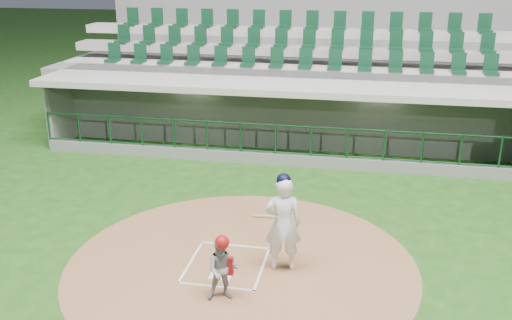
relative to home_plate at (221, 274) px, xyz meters
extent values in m
plane|color=#1C4614|center=(0.00, 0.70, -0.02)|extent=(120.00, 120.00, 0.00)
cylinder|color=brown|center=(0.30, 0.50, -0.02)|extent=(7.20, 7.20, 0.01)
cube|color=white|center=(0.00, 0.00, 0.00)|extent=(0.43, 0.43, 0.02)
cube|color=white|center=(-0.75, 0.40, 0.00)|extent=(0.05, 1.80, 0.01)
cube|color=white|center=(0.75, 0.40, 0.00)|extent=(0.05, 1.80, 0.01)
cube|color=white|center=(0.00, 1.25, 0.00)|extent=(1.55, 0.05, 0.01)
cube|color=silver|center=(0.00, -0.45, 0.00)|extent=(1.55, 0.05, 0.01)
cube|color=slate|center=(0.00, 8.20, -0.57)|extent=(15.00, 3.00, 0.10)
cube|color=slate|center=(0.00, 9.80, 0.83)|extent=(15.00, 0.20, 2.70)
cube|color=#BAB6A5|center=(0.00, 9.68, 1.08)|extent=(13.50, 0.04, 0.90)
cube|color=slate|center=(-7.50, 8.20, 0.83)|extent=(0.20, 3.00, 2.70)
cube|color=#A6A096|center=(0.00, 7.95, 2.28)|extent=(15.40, 3.50, 0.20)
cube|color=slate|center=(0.00, 6.65, 0.13)|extent=(15.00, 0.15, 0.40)
cube|color=black|center=(0.00, 6.65, 1.70)|extent=(15.00, 0.01, 0.95)
cube|color=brown|center=(0.00, 9.25, -0.30)|extent=(12.75, 0.40, 0.45)
cube|color=white|center=(-3.00, 8.20, 2.15)|extent=(1.30, 0.35, 0.04)
cube|color=white|center=(3.00, 8.20, 2.15)|extent=(1.30, 0.35, 0.04)
imported|color=maroon|center=(-5.20, 8.75, 0.33)|extent=(1.23, 0.91, 1.71)
imported|color=#AE1D12|center=(-1.33, 9.08, 0.32)|extent=(1.06, 0.64, 1.69)
imported|color=#9E1A11|center=(1.82, 9.07, 0.29)|extent=(0.80, 0.53, 1.63)
imported|color=maroon|center=(4.83, 8.94, 0.27)|extent=(1.49, 0.54, 1.58)
cube|color=slate|center=(0.00, 11.45, 1.13)|extent=(17.00, 6.50, 2.50)
cube|color=#ABA69B|center=(0.00, 9.95, 2.28)|extent=(16.60, 0.95, 0.30)
cube|color=gray|center=(0.00, 10.90, 2.83)|extent=(16.60, 0.95, 0.30)
cube|color=#A5A095|center=(0.00, 11.85, 3.38)|extent=(16.60, 0.95, 0.30)
cube|color=slate|center=(0.00, 14.80, 2.50)|extent=(17.00, 0.25, 5.05)
imported|color=white|center=(1.15, 0.49, 0.98)|extent=(0.80, 0.60, 1.97)
sphere|color=black|center=(1.15, 0.49, 1.90)|extent=(0.28, 0.28, 0.28)
cylinder|color=tan|center=(0.90, 0.24, 1.23)|extent=(0.58, 0.79, 0.39)
imported|color=gray|center=(0.24, -0.81, 0.59)|extent=(0.69, 0.60, 1.21)
sphere|color=#A01111|center=(0.24, -0.81, 1.15)|extent=(0.26, 0.26, 0.26)
cube|color=maroon|center=(0.24, -0.66, 0.60)|extent=(0.32, 0.10, 0.35)
camera|label=1|loc=(2.58, -9.61, 5.89)|focal=40.00mm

